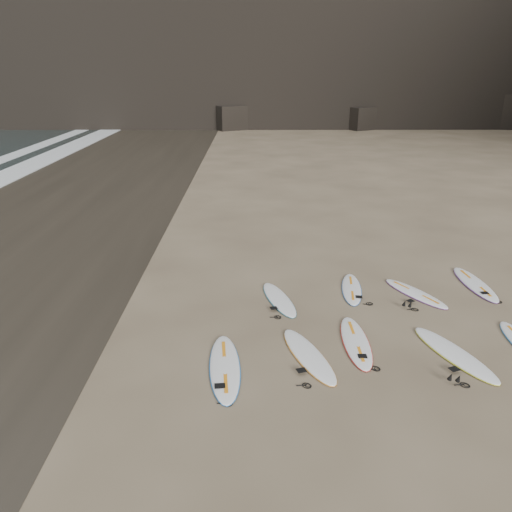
{
  "coord_description": "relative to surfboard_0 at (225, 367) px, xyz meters",
  "views": [
    {
      "loc": [
        -3.48,
        -10.42,
        6.26
      ],
      "look_at": [
        -3.37,
        2.13,
        1.5
      ],
      "focal_mm": 35.0,
      "sensor_mm": 36.0,
      "label": 1
    }
  ],
  "objects": [
    {
      "name": "surfboard_6",
      "position": [
        3.6,
        4.15,
        -0.01
      ],
      "size": [
        0.86,
        2.36,
        0.08
      ],
      "primitive_type": "ellipsoid",
      "rotation": [
        0.0,
        0.0,
        -0.13
      ],
      "color": "white",
      "rests_on": "ground"
    },
    {
      "name": "ground",
      "position": [
        4.09,
        0.96,
        -0.05
      ],
      "size": [
        240.0,
        240.0,
        0.0
      ],
      "primitive_type": "plane",
      "color": "#897559",
      "rests_on": "ground"
    },
    {
      "name": "surfboard_1",
      "position": [
        1.91,
        0.47,
        -0.0
      ],
      "size": [
        1.39,
        2.61,
        0.09
      ],
      "primitive_type": "ellipsoid",
      "rotation": [
        0.0,
        0.0,
        0.33
      ],
      "color": "white",
      "rests_on": "ground"
    },
    {
      "name": "surfboard_8",
      "position": [
        7.45,
        4.47,
        -0.0
      ],
      "size": [
        0.76,
        2.7,
        0.1
      ],
      "primitive_type": "ellipsoid",
      "rotation": [
        0.0,
        0.0,
        0.04
      ],
      "color": "white",
      "rests_on": "ground"
    },
    {
      "name": "surfboard_2",
      "position": [
        3.12,
        1.06,
        -0.0
      ],
      "size": [
        0.64,
        2.54,
        0.09
      ],
      "primitive_type": "ellipsoid",
      "rotation": [
        0.0,
        0.0,
        -0.01
      ],
      "color": "white",
      "rests_on": "ground"
    },
    {
      "name": "wet_sand",
      "position": [
        -8.91,
        10.96,
        -0.05
      ],
      "size": [
        12.0,
        200.0,
        0.01
      ],
      "primitive_type": "cube",
      "color": "#383026",
      "rests_on": "ground"
    },
    {
      "name": "surfboard_5",
      "position": [
        1.38,
        3.45,
        -0.01
      ],
      "size": [
        1.19,
        2.44,
        0.09
      ],
      "primitive_type": "ellipsoid",
      "rotation": [
        0.0,
        0.0,
        0.27
      ],
      "color": "white",
      "rests_on": "ground"
    },
    {
      "name": "surfboard_0",
      "position": [
        0.0,
        0.0,
        0.0
      ],
      "size": [
        0.88,
        2.78,
        0.1
      ],
      "primitive_type": "ellipsoid",
      "rotation": [
        0.0,
        0.0,
        0.08
      ],
      "color": "white",
      "rests_on": "ground"
    },
    {
      "name": "surfboard_3",
      "position": [
        5.3,
        0.51,
        -0.0
      ],
      "size": [
        1.56,
        2.71,
        0.1
      ],
      "primitive_type": "ellipsoid",
      "rotation": [
        0.0,
        0.0,
        0.37
      ],
      "color": "white",
      "rests_on": "ground"
    },
    {
      "name": "surfboard_7",
      "position": [
        5.42,
        3.82,
        -0.01
      ],
      "size": [
        1.65,
        2.35,
        0.09
      ],
      "primitive_type": "ellipsoid",
      "rotation": [
        0.0,
        0.0,
        0.5
      ],
      "color": "white",
      "rests_on": "ground"
    }
  ]
}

